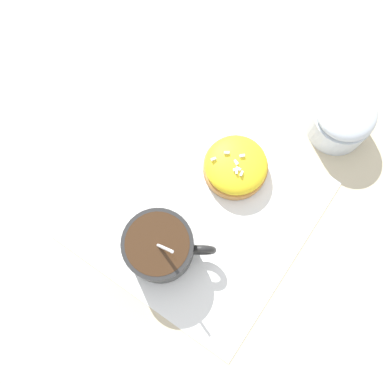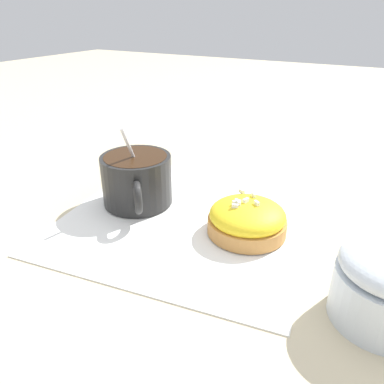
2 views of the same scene
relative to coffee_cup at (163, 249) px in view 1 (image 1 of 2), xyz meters
name	(u,v)px [view 1 (image 1 of 2)]	position (x,y,z in m)	size (l,w,h in m)	color
ground_plane	(198,209)	(0.08, 0.01, -0.04)	(3.00, 3.00, 0.00)	#C6B793
paper_napkin	(198,209)	(0.08, 0.01, -0.04)	(0.33, 0.33, 0.00)	white
coffee_cup	(163,249)	(0.00, 0.00, 0.00)	(0.09, 0.10, 0.11)	black
frosted_pastry	(234,164)	(0.15, 0.01, -0.02)	(0.09, 0.09, 0.04)	#C18442
sugar_bowl	(342,119)	(0.30, -0.06, 0.00)	(0.08, 0.08, 0.07)	silver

